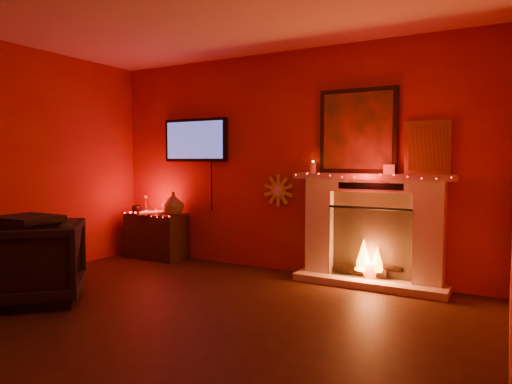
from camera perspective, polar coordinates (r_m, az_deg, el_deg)
room at (r=3.58m, az=-14.35°, el=3.44°), size 5.00×5.00×5.00m
fireplace at (r=5.20m, az=14.21°, el=-3.34°), size 1.72×0.40×2.18m
tv at (r=6.30m, az=-7.57°, el=6.42°), size 1.00×0.07×1.24m
sunburst_clock at (r=5.68m, az=2.81°, el=0.18°), size 0.40×0.03×0.40m
console_table at (r=6.55m, az=-12.17°, el=-4.85°), size 0.86×0.53×0.94m
armchair at (r=4.96m, az=-25.99°, el=-7.84°), size 1.21×1.21×0.79m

